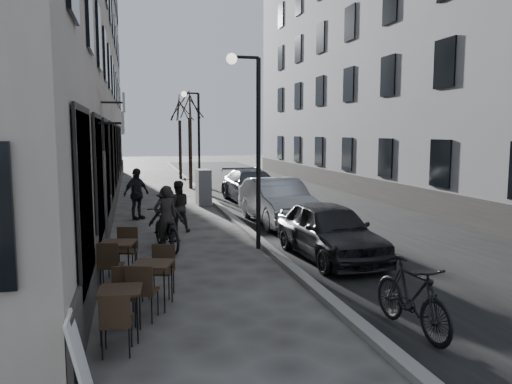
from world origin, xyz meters
name	(u,v)px	position (x,y,z in m)	size (l,w,h in m)	color
ground	(355,337)	(0.00, 0.00, 0.00)	(120.00, 120.00, 0.00)	#3B3835
road	(285,197)	(3.85, 16.00, 0.00)	(7.30, 60.00, 0.00)	black
kerb	(210,199)	(0.20, 16.00, 0.06)	(0.25, 60.00, 0.12)	gray
building_left	(61,16)	(-6.00, 16.50, 8.00)	(4.00, 35.00, 16.00)	gray
building_right	(392,33)	(9.50, 16.50, 8.00)	(4.00, 35.00, 16.00)	gray
streetlamp_near	(252,130)	(-0.17, 6.00, 3.16)	(0.90, 0.28, 5.09)	black
streetlamp_far	(195,131)	(-0.17, 18.00, 3.16)	(0.90, 0.28, 5.09)	black
tree_near	(190,104)	(-0.10, 21.00, 4.66)	(2.40, 2.40, 5.70)	black
tree_far	(179,109)	(-0.10, 27.00, 4.66)	(2.40, 2.40, 5.70)	black
bistro_set_a	(121,308)	(-3.45, 0.81, 0.47)	(0.67, 1.56, 0.91)	#301F15
bistro_set_b	(153,280)	(-2.93, 2.06, 0.49)	(0.92, 1.68, 0.96)	#301F15
bistro_set_c	(118,257)	(-3.56, 3.82, 0.51)	(0.84, 1.74, 0.99)	#301F15
sign_board	(81,368)	(-3.85, -0.96, 0.42)	(0.36, 0.61, 1.04)	black
utility_cabinet	(203,187)	(-0.29, 14.50, 0.76)	(0.56, 1.02, 1.52)	slate
bicycle	(166,230)	(-2.40, 6.53, 0.52)	(0.69, 1.99, 1.05)	black
cyclist_rider	(166,217)	(-2.40, 6.53, 0.86)	(0.62, 0.41, 1.71)	#282423
pedestrian_near	(178,206)	(-1.89, 8.78, 0.81)	(0.78, 0.61, 1.61)	#262421
pedestrian_mid	(167,216)	(-2.32, 7.32, 0.77)	(1.00, 0.57, 1.54)	black
pedestrian_far	(136,194)	(-3.12, 11.46, 0.92)	(1.08, 0.45, 1.84)	black
car_near	(329,230)	(1.44, 4.56, 0.70)	(1.65, 4.10, 1.40)	black
car_mid	(277,201)	(1.54, 9.44, 0.77)	(1.62, 4.66, 1.54)	#989BA0
car_far	(252,186)	(1.94, 14.76, 0.72)	(2.02, 4.97, 1.44)	#393C44
moped	(412,297)	(0.92, -0.05, 0.57)	(0.54, 1.90, 1.14)	black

